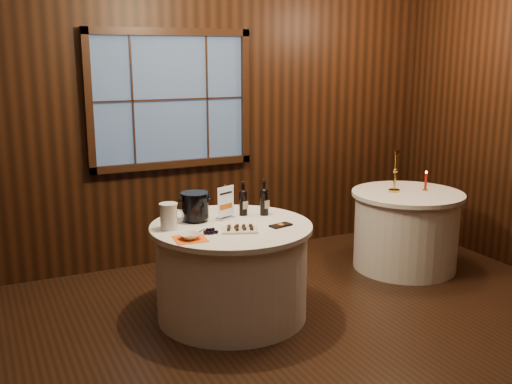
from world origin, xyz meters
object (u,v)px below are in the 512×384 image
side_table (406,230)px  glass_pitcher (169,216)px  main_table (232,270)px  sign_stand (225,208)px  port_bottle_left (243,201)px  grape_bunch (210,231)px  brass_candlestick (395,177)px  chocolate_box (281,225)px  cracker_bowl (190,236)px  red_candle (426,183)px  chocolate_plate (240,229)px  port_bottle_right (264,200)px  ice_bucket (195,206)px

side_table → glass_pitcher: 2.53m
main_table → sign_stand: size_ratio=4.55×
port_bottle_left → grape_bunch: size_ratio=1.61×
main_table → port_bottle_left: port_bottle_left is taller
port_bottle_left → brass_candlestick: (1.69, 0.16, 0.02)m
main_table → glass_pitcher: (-0.48, 0.09, 0.49)m
grape_bunch → brass_candlestick: 2.19m
glass_pitcher → sign_stand: bearing=29.7°
sign_stand → glass_pitcher: (-0.50, -0.08, 0.01)m
chocolate_box → cracker_bowl: 0.75m
glass_pitcher → red_candle: bearing=24.9°
grape_bunch → red_candle: red_candle is taller
main_table → chocolate_plate: bearing=-92.8°
main_table → port_bottle_right: (0.36, 0.15, 0.51)m
cracker_bowl → red_candle: size_ratio=0.76×
main_table → brass_candlestick: brass_candlestick is taller
grape_bunch → port_bottle_right: bearing=25.9°
port_bottle_left → chocolate_plate: (-0.21, -0.40, -0.11)m
sign_stand → red_candle: 2.17m
ice_bucket → port_bottle_left: bearing=-0.7°
side_table → chocolate_box: 1.79m
glass_pitcher → port_bottle_right: bearing=24.6°
side_table → port_bottle_left: 1.87m
grape_bunch → glass_pitcher: 0.35m
brass_candlestick → red_candle: brass_candlestick is taller
main_table → chocolate_box: bearing=-32.5°
chocolate_box → chocolate_plate: bearing=163.8°
port_bottle_right → ice_bucket: 0.58m
ice_bucket → chocolate_box: bearing=-38.0°
chocolate_plate → port_bottle_right: bearing=42.1°
red_candle → chocolate_box: bearing=-165.5°
sign_stand → brass_candlestick: (1.87, 0.21, 0.05)m
port_bottle_right → chocolate_box: 0.38m
ice_bucket → grape_bunch: 0.38m
side_table → chocolate_box: chocolate_box is taller
ice_bucket → red_candle: 2.41m
main_table → red_candle: 2.25m
main_table → chocolate_box: chocolate_box is taller
main_table → port_bottle_left: size_ratio=4.46×
port_bottle_left → grape_bunch: port_bottle_left is taller
port_bottle_right → grape_bunch: size_ratio=1.69×
port_bottle_right → ice_bucket: (-0.58, 0.07, -0.01)m
port_bottle_right → chocolate_box: (-0.03, -0.36, -0.12)m
grape_bunch → glass_pitcher: bearing=135.3°
chocolate_plate → brass_candlestick: size_ratio=0.79×
grape_bunch → side_table: bearing=11.2°
ice_bucket → brass_candlestick: brass_candlestick is taller
grape_bunch → sign_stand: bearing=50.8°
sign_stand → brass_candlestick: size_ratio=0.69×
port_bottle_right → port_bottle_left: bearing=140.2°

